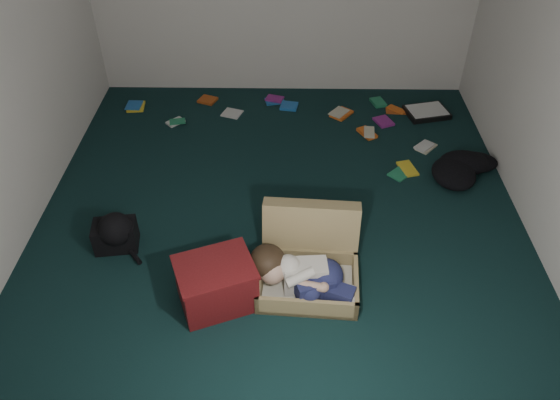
{
  "coord_description": "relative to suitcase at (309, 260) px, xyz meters",
  "views": [
    {
      "loc": [
        0.05,
        -3.34,
        3.04
      ],
      "look_at": [
        0.0,
        -0.15,
        0.35
      ],
      "focal_mm": 35.0,
      "sensor_mm": 36.0,
      "label": 1
    }
  ],
  "objects": [
    {
      "name": "person",
      "position": [
        -0.06,
        -0.17,
        0.04
      ],
      "size": [
        0.76,
        0.4,
        0.32
      ],
      "rotation": [
        0.0,
        0.0,
        -0.07
      ],
      "color": "silver",
      "rests_on": "suitcase"
    },
    {
      "name": "clothing_pile",
      "position": [
        1.48,
        1.26,
        -0.08
      ],
      "size": [
        0.53,
        0.45,
        0.15
      ],
      "primitive_type": null,
      "rotation": [
        0.0,
        0.0,
        -0.12
      ],
      "color": "black",
      "rests_on": "floor"
    },
    {
      "name": "paper_tray",
      "position": [
        1.31,
        2.3,
        -0.13
      ],
      "size": [
        0.49,
        0.41,
        0.06
      ],
      "rotation": [
        0.0,
        0.0,
        0.24
      ],
      "color": "black",
      "rests_on": "floor"
    },
    {
      "name": "book_scatter",
      "position": [
        0.09,
        2.12,
        -0.15
      ],
      "size": [
        3.18,
        1.52,
        0.02
      ],
      "color": "yellow",
      "rests_on": "floor"
    },
    {
      "name": "backpack",
      "position": [
        -1.49,
        0.28,
        -0.03
      ],
      "size": [
        0.44,
        0.38,
        0.24
      ],
      "primitive_type": null,
      "rotation": [
        0.0,
        0.0,
        0.14
      ],
      "color": "black",
      "rests_on": "floor"
    },
    {
      "name": "floor",
      "position": [
        -0.22,
        0.6,
        -0.16
      ],
      "size": [
        4.5,
        4.5,
        0.0
      ],
      "primitive_type": "plane",
      "color": "black",
      "rests_on": "ground"
    },
    {
      "name": "maroon_bin",
      "position": [
        -0.65,
        -0.26,
        0.02
      ],
      "size": [
        0.63,
        0.57,
        0.36
      ],
      "rotation": [
        0.0,
        0.0,
        0.37
      ],
      "color": "#5D1215",
      "rests_on": "floor"
    },
    {
      "name": "wall_front",
      "position": [
        -0.22,
        -1.65,
        1.14
      ],
      "size": [
        4.5,
        0.0,
        4.5
      ],
      "primitive_type": "plane",
      "rotation": [
        -1.57,
        0.0,
        0.0
      ],
      "color": "white",
      "rests_on": "ground"
    },
    {
      "name": "suitcase",
      "position": [
        0.0,
        0.0,
        0.0
      ],
      "size": [
        0.75,
        0.74,
        0.52
      ],
      "rotation": [
        0.0,
        0.0,
        -0.07
      ],
      "color": "tan",
      "rests_on": "floor"
    }
  ]
}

